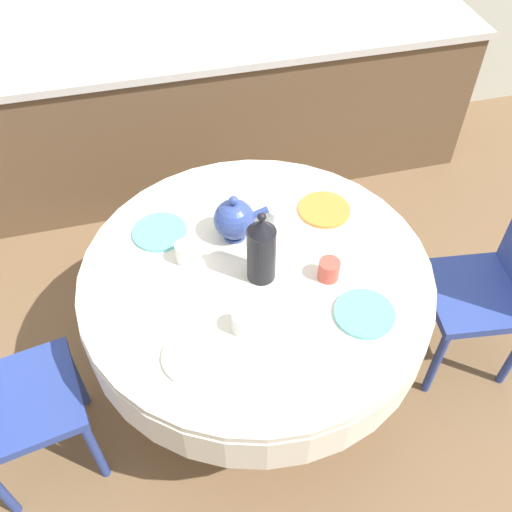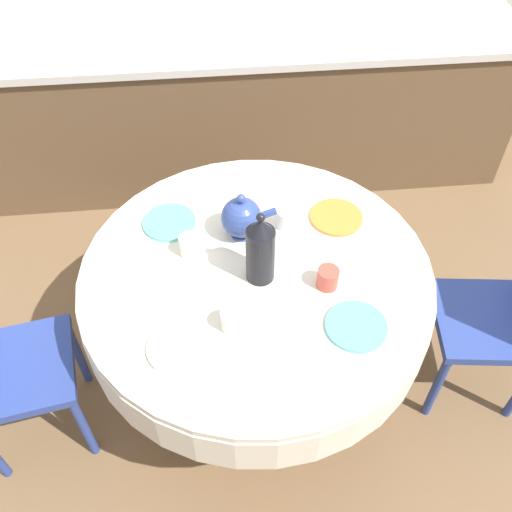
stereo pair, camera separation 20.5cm
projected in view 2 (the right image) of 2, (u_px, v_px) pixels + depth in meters
The scene contains 13 objects.
ground_plane at pixel (256, 372), 2.64m from camera, with size 12.00×12.00×0.00m, color brown.
kitchen_counter at pixel (230, 109), 3.31m from camera, with size 3.24×0.64×0.88m.
dining_table at pixel (256, 291), 2.20m from camera, with size 1.32×1.32×0.72m.
plate_near_left at pixel (179, 348), 1.87m from camera, with size 0.21×0.21×0.01m, color white.
cup_near_left at pixel (232, 320), 1.91m from camera, with size 0.08×0.08×0.08m, color white.
plate_near_right at pixel (356, 326), 1.93m from camera, with size 0.21×0.21×0.01m, color #60BCB7.
cup_near_right at pixel (328, 278), 2.03m from camera, with size 0.08×0.08×0.08m, color #CC4C3D.
plate_far_left at pixel (169, 222), 2.27m from camera, with size 0.21×0.21×0.01m, color #60BCB7.
cup_far_left at pixel (190, 245), 2.14m from camera, with size 0.08×0.08×0.08m, color white.
plate_far_right at pixel (336, 217), 2.29m from camera, with size 0.21×0.21×0.01m, color orange.
cup_far_right at pixel (286, 218), 2.24m from camera, with size 0.08×0.08×0.08m, color white.
coffee_carafe at pixel (260, 250), 1.99m from camera, with size 0.10×0.10×0.31m.
teapot at pixel (242, 218), 2.17m from camera, with size 0.22×0.16×0.20m.
Camera 2 is at (-0.14, -1.37, 2.32)m, focal length 40.00 mm.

